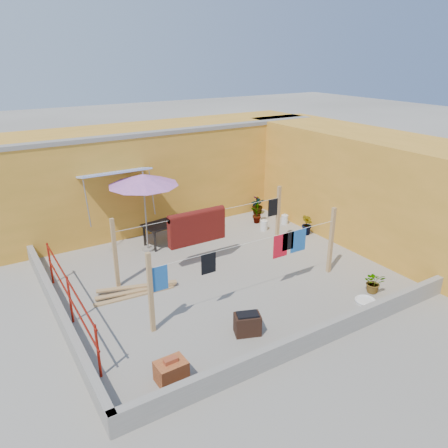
{
  "coord_description": "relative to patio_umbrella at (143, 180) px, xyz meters",
  "views": [
    {
      "loc": [
        -5.27,
        -8.72,
        5.45
      ],
      "look_at": [
        0.3,
        0.3,
        1.25
      ],
      "focal_mm": 35.0,
      "sensor_mm": 36.0,
      "label": 1
    }
  ],
  "objects": [
    {
      "name": "clothesline_rig",
      "position": [
        0.88,
        -1.88,
        -1.07
      ],
      "size": [
        5.09,
        2.35,
        1.8
      ],
      "color": "tan",
      "rests_on": "ground"
    },
    {
      "name": "plant_right_a",
      "position": [
        4.02,
        0.11,
        -1.67
      ],
      "size": [
        0.55,
        0.44,
        0.93
      ],
      "primitive_type": "imported",
      "rotation": [
        0.0,
        0.0,
        2.89
      ],
      "color": "#1B601B",
      "rests_on": "ground"
    },
    {
      "name": "brick_stack",
      "position": [
        -1.77,
        -5.35,
        -1.93
      ],
      "size": [
        0.55,
        0.41,
        0.47
      ],
      "color": "#AF5128",
      "rests_on": "ground"
    },
    {
      "name": "outdoor_table",
      "position": [
        0.72,
        0.17,
        -1.52
      ],
      "size": [
        1.54,
        0.95,
        0.68
      ],
      "color": "black",
      "rests_on": "ground"
    },
    {
      "name": "lumber_pile",
      "position": [
        -1.21,
        -2.17,
        -2.07
      ],
      "size": [
        2.08,
        0.73,
        0.13
      ],
      "color": "tan",
      "rests_on": "ground"
    },
    {
      "name": "plant_right_b",
      "position": [
        4.75,
        -1.6,
        -1.78
      ],
      "size": [
        0.4,
        0.45,
        0.71
      ],
      "primitive_type": "imported",
      "rotation": [
        0.0,
        0.0,
        4.46
      ],
      "color": "#1B601B",
      "rests_on": "ground"
    },
    {
      "name": "parapet_front",
      "position": [
        1.05,
        -5.97,
        -1.91
      ],
      "size": [
        8.3,
        0.16,
        0.44
      ],
      "primitive_type": "cube",
      "color": "gray",
      "rests_on": "ground"
    },
    {
      "name": "plant_back_b",
      "position": [
        4.53,
        0.81,
        -1.79
      ],
      "size": [
        0.41,
        0.41,
        0.69
      ],
      "primitive_type": "imported",
      "rotation": [
        0.0,
        0.0,
        1.65
      ],
      "color": "#1B601B",
      "rests_on": "ground"
    },
    {
      "name": "brazier",
      "position": [
        0.17,
        -4.91,
        -1.9
      ],
      "size": [
        0.62,
        0.52,
        0.48
      ],
      "color": "black",
      "rests_on": "ground"
    },
    {
      "name": "green_hose",
      "position": [
        2.77,
        0.58,
        -2.1
      ],
      "size": [
        0.47,
        0.47,
        0.07
      ],
      "color": "#176A21",
      "rests_on": "ground"
    },
    {
      "name": "plant_right_c",
      "position": [
        3.71,
        -5.14,
        -1.86
      ],
      "size": [
        0.65,
        0.64,
        0.54
      ],
      "primitive_type": "imported",
      "rotation": [
        0.0,
        0.0,
        5.59
      ],
      "color": "#1B601B",
      "rests_on": "ground"
    },
    {
      "name": "water_jug_b",
      "position": [
        3.82,
        -0.55,
        -1.96
      ],
      "size": [
        0.24,
        0.24,
        0.38
      ],
      "color": "silver",
      "rests_on": "ground"
    },
    {
      "name": "wall_back",
      "position": [
        1.54,
        2.3,
        -0.52
      ],
      "size": [
        11.0,
        3.27,
        3.21
      ],
      "color": "gold",
      "rests_on": "ground"
    },
    {
      "name": "wall_right",
      "position": [
        6.25,
        -2.39,
        -0.53
      ],
      "size": [
        2.4,
        9.0,
        3.2
      ],
      "primitive_type": "cube",
      "color": "gold",
      "rests_on": "ground"
    },
    {
      "name": "white_basin",
      "position": [
        3.19,
        -5.37,
        -2.08
      ],
      "size": [
        0.48,
        0.48,
        0.08
      ],
      "color": "silver",
      "rests_on": "ground"
    },
    {
      "name": "plant_back_a",
      "position": [
        1.44,
        0.1,
        -1.74
      ],
      "size": [
        0.81,
        0.74,
        0.77
      ],
      "primitive_type": "imported",
      "rotation": [
        0.0,
        0.0,
        0.22
      ],
      "color": "#1B601B",
      "rests_on": "ground"
    },
    {
      "name": "parapet_left",
      "position": [
        -3.03,
        -2.39,
        -1.91
      ],
      "size": [
        0.16,
        7.3,
        0.44
      ],
      "primitive_type": "cube",
      "color": "gray",
      "rests_on": "ground"
    },
    {
      "name": "water_jug_a",
      "position": [
        4.75,
        -0.48,
        -1.97
      ],
      "size": [
        0.23,
        0.23,
        0.36
      ],
      "color": "silver",
      "rests_on": "ground"
    },
    {
      "name": "patio_umbrella",
      "position": [
        0.0,
        0.0,
        0.0
      ],
      "size": [
        2.52,
        2.52,
        2.37
      ],
      "color": "gray",
      "rests_on": "ground"
    },
    {
      "name": "red_railing",
      "position": [
        -2.8,
        -2.59,
        -1.41
      ],
      "size": [
        0.05,
        4.2,
        1.1
      ],
      "color": "#A31C10",
      "rests_on": "ground"
    },
    {
      "name": "ground",
      "position": [
        1.05,
        -2.39,
        -2.13
      ],
      "size": [
        80.0,
        80.0,
        0.0
      ],
      "primitive_type": "plane",
      "color": "#9E998E",
      "rests_on": "ground"
    }
  ]
}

